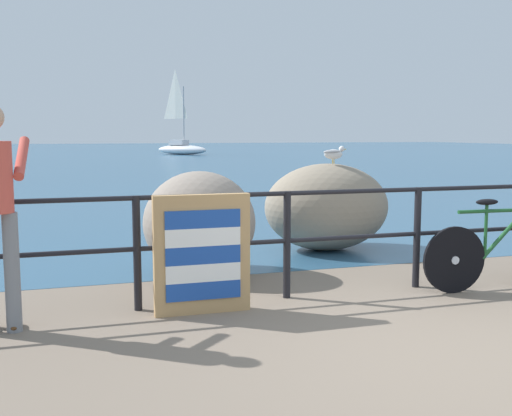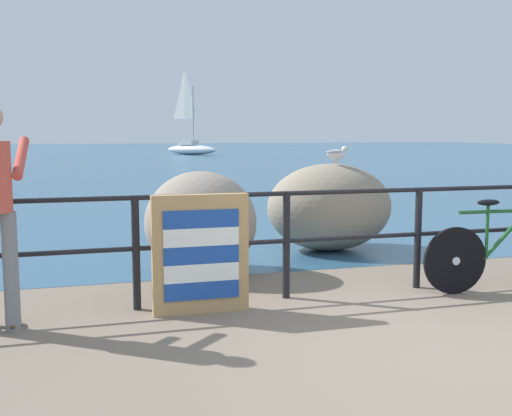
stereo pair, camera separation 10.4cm
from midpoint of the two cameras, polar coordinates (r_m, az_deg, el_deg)
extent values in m
cube|color=#756656|center=(23.82, -9.93, 2.97)|extent=(120.00, 120.00, 0.10)
cube|color=#2D5675|center=(51.52, -13.41, 5.02)|extent=(120.00, 90.00, 0.01)
cylinder|color=black|center=(5.53, -10.51, -4.13)|extent=(0.07, 0.07, 1.02)
cylinder|color=black|center=(5.83, 3.34, -3.44)|extent=(0.07, 0.07, 1.02)
cylinder|color=black|center=(6.43, 15.19, -2.70)|extent=(0.07, 0.07, 1.02)
cylinder|color=black|center=(6.03, 9.66, 1.52)|extent=(9.80, 0.04, 0.04)
cylinder|color=black|center=(6.09, 9.57, -2.70)|extent=(9.80, 0.04, 0.04)
cylinder|color=black|center=(6.32, 18.38, -4.64)|extent=(0.66, 0.07, 0.66)
cylinder|color=#B7BCC6|center=(6.32, 18.38, -4.64)|extent=(0.08, 0.06, 0.08)
cylinder|color=#194C23|center=(6.53, 22.43, -0.27)|extent=(0.99, 0.09, 0.04)
cylinder|color=#194C23|center=(6.58, 22.52, -2.29)|extent=(0.50, 0.07, 0.50)
cylinder|color=#194C23|center=(6.45, 21.03, -2.12)|extent=(0.03, 0.03, 0.53)
ellipsoid|color=black|center=(6.42, 21.14, 0.48)|extent=(0.24, 0.11, 0.06)
cylinder|color=slate|center=(5.23, -21.21, -5.51)|extent=(0.12, 0.12, 0.95)
ellipsoid|color=#513319|center=(5.39, -20.91, -9.90)|extent=(0.12, 0.27, 0.08)
cylinder|color=#CC4C3F|center=(5.34, -20.41, 4.39)|extent=(0.11, 0.52, 0.34)
cube|color=tan|center=(5.36, -4.59, -4.27)|extent=(0.84, 0.09, 1.04)
cube|color=#1E479E|center=(5.38, -4.45, -7.63)|extent=(0.66, 0.01, 0.16)
cube|color=white|center=(5.34, -4.46, -6.01)|extent=(0.66, 0.01, 0.16)
cube|color=#1E479E|center=(5.31, -4.48, -4.37)|extent=(0.66, 0.01, 0.16)
cube|color=white|center=(5.28, -4.50, -2.71)|extent=(0.66, 0.01, 0.16)
cube|color=#1E479E|center=(5.26, -4.51, -1.04)|extent=(0.66, 0.01, 0.16)
ellipsoid|color=gray|center=(8.28, 7.18, 0.09)|extent=(1.70, 1.32, 1.16)
ellipsoid|color=gray|center=(6.84, -4.71, -1.37)|extent=(1.24, 1.24, 1.15)
cylinder|color=gold|center=(8.19, 7.72, 4.28)|extent=(0.01, 0.01, 0.06)
cylinder|color=gold|center=(8.15, 7.85, 4.27)|extent=(0.01, 0.01, 0.06)
ellipsoid|color=white|center=(8.17, 7.80, 4.94)|extent=(0.26, 0.12, 0.13)
ellipsoid|color=#9E9EA3|center=(8.16, 7.68, 5.15)|extent=(0.24, 0.13, 0.06)
sphere|color=white|center=(8.22, 8.56, 5.43)|extent=(0.08, 0.08, 0.08)
cone|color=gold|center=(8.24, 8.88, 5.39)|extent=(0.05, 0.03, 0.02)
ellipsoid|color=white|center=(45.31, -5.94, 5.38)|extent=(3.80, 4.23, 0.70)
cube|color=silver|center=(45.50, -6.24, 6.05)|extent=(1.44, 1.51, 0.36)
cylinder|color=#B2B2B7|center=(45.19, -5.78, 8.49)|extent=(0.10, 0.10, 4.20)
pyramid|color=white|center=(45.74, -6.54, 10.44)|extent=(1.06, 1.28, 3.57)
camera|label=1|loc=(0.05, -89.51, 0.06)|focal=43.22mm
camera|label=2|loc=(0.05, 90.49, -0.06)|focal=43.22mm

